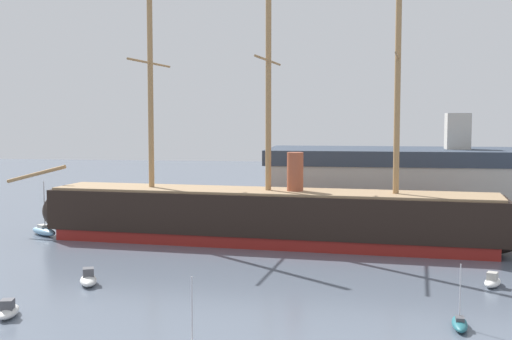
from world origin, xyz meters
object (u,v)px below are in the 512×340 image
object	(u,v)px
motorboat_alongside_stern	(493,281)
motorboat_distant_centre	(291,229)
motorboat_mid_left	(8,311)
dockside_warehouse_right	(469,188)
tall_ship	(268,216)
sailboat_mid_right	(460,323)
sailboat_far_left	(44,231)
motorboat_alongside_bow	(88,279)

from	to	relation	value
motorboat_alongside_stern	motorboat_distant_centre	xyz separation A→B (m)	(-20.18, 23.14, 0.25)
motorboat_mid_left	motorboat_distant_centre	xyz separation A→B (m)	(17.77, 37.89, 0.22)
motorboat_mid_left	dockside_warehouse_right	distance (m)	64.63
tall_ship	sailboat_mid_right	world-z (taller)	tall_ship
sailboat_far_left	motorboat_mid_left	bearing A→B (deg)	-67.97
tall_ship	motorboat_distant_centre	size ratio (longest dim) A/B	12.93
motorboat_alongside_stern	sailboat_far_left	size ratio (longest dim) A/B	0.49
motorboat_alongside_bow	motorboat_distant_centre	bearing A→B (deg)	60.80
motorboat_distant_centre	motorboat_alongside_stern	bearing A→B (deg)	-48.91
motorboat_distant_centre	dockside_warehouse_right	bearing A→B (deg)	25.80
motorboat_alongside_bow	motorboat_distant_centre	world-z (taller)	motorboat_distant_centre
sailboat_far_left	dockside_warehouse_right	xyz separation A→B (m)	(54.81, 16.37, 4.67)
motorboat_alongside_stern	sailboat_far_left	world-z (taller)	sailboat_far_left
dockside_warehouse_right	sailboat_far_left	bearing A→B (deg)	-163.37
motorboat_alongside_bow	dockside_warehouse_right	bearing A→B (deg)	45.04
sailboat_mid_right	motorboat_alongside_stern	size ratio (longest dim) A/B	1.36
motorboat_alongside_stern	dockside_warehouse_right	distance (m)	35.10
motorboat_mid_left	motorboat_alongside_bow	bearing A→B (deg)	77.70
tall_ship	motorboat_alongside_stern	distance (m)	28.11
motorboat_alongside_stern	sailboat_far_left	xyz separation A→B (m)	(-51.29, 18.22, 0.12)
motorboat_mid_left	motorboat_alongside_stern	bearing A→B (deg)	21.25
motorboat_distant_centre	motorboat_alongside_bow	bearing A→B (deg)	-119.20
sailboat_far_left	motorboat_distant_centre	distance (m)	31.50
motorboat_mid_left	sailboat_far_left	world-z (taller)	sailboat_far_left
tall_ship	sailboat_mid_right	distance (m)	34.42
tall_ship	sailboat_far_left	distance (m)	29.15
sailboat_mid_right	motorboat_alongside_bow	xyz separation A→B (m)	(-31.04, 7.83, 0.13)
motorboat_alongside_stern	sailboat_mid_right	bearing A→B (deg)	-110.57
tall_ship	motorboat_mid_left	bearing A→B (deg)	-116.32
sailboat_mid_right	sailboat_far_left	bearing A→B (deg)	146.51
sailboat_far_left	motorboat_alongside_bow	bearing A→B (deg)	-55.95
tall_ship	motorboat_alongside_stern	xyz separation A→B (m)	(22.31, -16.85, -2.92)
motorboat_alongside_bow	motorboat_alongside_stern	xyz separation A→B (m)	(35.76, 4.75, -0.06)
dockside_warehouse_right	motorboat_alongside_stern	bearing A→B (deg)	-95.81
sailboat_mid_right	motorboat_mid_left	bearing A→B (deg)	-176.26
motorboat_mid_left	motorboat_distant_centre	bearing A→B (deg)	64.88
tall_ship	motorboat_alongside_bow	xyz separation A→B (m)	(-13.45, -21.60, -2.86)
motorboat_alongside_bow	motorboat_distant_centre	size ratio (longest dim) A/B	0.77
motorboat_alongside_bow	motorboat_alongside_stern	distance (m)	36.08
tall_ship	sailboat_mid_right	size ratio (longest dim) A/B	13.91
motorboat_mid_left	motorboat_alongside_bow	world-z (taller)	motorboat_alongside_bow
motorboat_alongside_bow	motorboat_mid_left	bearing A→B (deg)	-102.30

